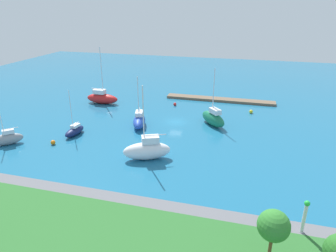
# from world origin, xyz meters

# --- Properties ---
(water) EXTENTS (160.00, 160.00, 0.00)m
(water) POSITION_xyz_m (0.00, 0.00, 0.00)
(water) COLOR #1E668C
(water) RESTS_ON ground
(pier_dock) EXTENTS (26.66, 2.76, 0.59)m
(pier_dock) POSITION_xyz_m (-7.11, -17.08, 0.29)
(pier_dock) COLOR brown
(pier_dock) RESTS_ON ground
(breakwater) EXTENTS (72.78, 2.99, 1.28)m
(breakwater) POSITION_xyz_m (0.00, 29.41, 0.64)
(breakwater) COLOR slate
(breakwater) RESTS_ON ground
(shoreline_park) EXTENTS (61.43, 13.96, 1.32)m
(shoreline_park) POSITION_xyz_m (0.00, 36.87, 0.66)
(shoreline_park) COLOR #2D6B2D
(shoreline_park) RESTS_ON ground
(harbor_beacon) EXTENTS (0.56, 0.56, 3.73)m
(harbor_beacon) POSITION_xyz_m (-20.29, 29.41, 3.43)
(harbor_beacon) COLOR silver
(harbor_beacon) RESTS_ON breakwater
(park_tree_west) EXTENTS (2.81, 2.81, 5.18)m
(park_tree_west) POSITION_xyz_m (-16.93, 34.06, 5.07)
(park_tree_west) COLOR brown
(park_tree_west) RESTS_ON shoreline_park
(sailboat_gray_lone_south) EXTENTS (4.86, 4.72, 8.85)m
(sailboat_gray_lone_south) POSITION_xyz_m (25.37, 17.98, 1.12)
(sailboat_gray_lone_south) COLOR gray
(sailboat_gray_lone_south) RESTS_ON water
(sailboat_white_near_pier) EXTENTS (7.74, 5.25, 11.80)m
(sailboat_white_near_pier) POSITION_xyz_m (0.50, 16.61, 1.57)
(sailboat_white_near_pier) COLOR white
(sailboat_white_near_pier) RESTS_ON water
(sailboat_blue_lone_north) EXTENTS (4.04, 7.06, 10.06)m
(sailboat_blue_lone_north) POSITION_xyz_m (6.42, 4.12, 1.20)
(sailboat_blue_lone_north) COLOR #2347B2
(sailboat_blue_lone_north) RESTS_ON water
(sailboat_red_outer_mooring) EXTENTS (7.96, 2.89, 13.51)m
(sailboat_red_outer_mooring) POSITION_xyz_m (20.22, -7.44, 1.40)
(sailboat_red_outer_mooring) COLOR red
(sailboat_red_outer_mooring) RESTS_ON water
(sailboat_navy_mid_basin) EXTENTS (2.29, 5.08, 8.57)m
(sailboat_navy_mid_basin) POSITION_xyz_m (16.47, 11.25, 0.82)
(sailboat_navy_mid_basin) COLOR #141E4C
(sailboat_navy_mid_basin) RESTS_ON water
(sailboat_green_east_end) EXTENTS (6.29, 6.76, 11.38)m
(sailboat_green_east_end) POSITION_xyz_m (-7.55, -0.33, 1.48)
(sailboat_green_east_end) COLOR #19724C
(sailboat_green_east_end) RESTS_ON water
(mooring_buoy_yellow) EXTENTS (0.79, 0.79, 0.79)m
(mooring_buoy_yellow) POSITION_xyz_m (-14.79, -9.52, 0.40)
(mooring_buoy_yellow) COLOR yellow
(mooring_buoy_yellow) RESTS_ON water
(mooring_buoy_red) EXTENTS (0.74, 0.74, 0.74)m
(mooring_buoy_red) POSITION_xyz_m (2.78, -10.35, 0.37)
(mooring_buoy_red) COLOR red
(mooring_buoy_red) RESTS_ON water
(mooring_buoy_orange) EXTENTS (0.80, 0.80, 0.80)m
(mooring_buoy_orange) POSITION_xyz_m (17.87, 15.93, 0.40)
(mooring_buoy_orange) COLOR orange
(mooring_buoy_orange) RESTS_ON water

